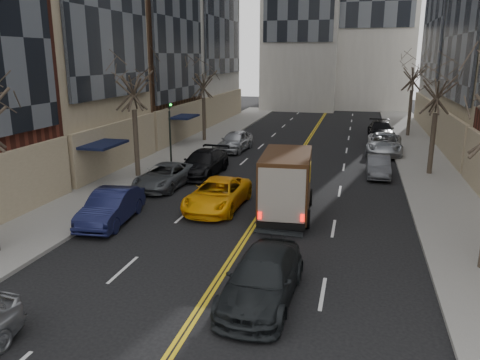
% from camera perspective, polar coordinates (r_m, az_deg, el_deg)
% --- Properties ---
extents(sidewalk_left, '(4.00, 66.00, 0.15)m').
position_cam_1_polar(sidewalk_left, '(36.02, -7.68, 3.16)').
color(sidewalk_left, slate).
rests_on(sidewalk_left, ground).
extents(sidewalk_right, '(4.00, 66.00, 0.15)m').
position_cam_1_polar(sidewalk_right, '(33.83, 21.95, 1.43)').
color(sidewalk_right, slate).
rests_on(sidewalk_right, ground).
extents(tree_lf_mid, '(3.20, 3.20, 8.91)m').
position_cam_1_polar(tree_lf_mid, '(28.83, -13.04, 13.09)').
color(tree_lf_mid, '#382D23').
rests_on(tree_lf_mid, sidewalk_left).
extents(tree_lf_far, '(3.20, 3.20, 8.12)m').
position_cam_1_polar(tree_lf_far, '(40.86, -4.52, 13.04)').
color(tree_lf_far, '#382D23').
rests_on(tree_lf_far, sidewalk_left).
extents(tree_rt_mid, '(3.20, 3.20, 8.32)m').
position_cam_1_polar(tree_rt_mid, '(31.05, 23.14, 11.60)').
color(tree_rt_mid, '#382D23').
rests_on(tree_rt_mid, sidewalk_right).
extents(tree_rt_far, '(3.20, 3.20, 9.11)m').
position_cam_1_polar(tree_rt_far, '(45.93, 20.48, 13.28)').
color(tree_rt_far, '#382D23').
rests_on(tree_rt_far, sidewalk_right).
extents(traffic_signal, '(0.29, 0.26, 4.70)m').
position_cam_1_polar(traffic_signal, '(30.38, -8.54, 6.21)').
color(traffic_signal, black).
rests_on(traffic_signal, sidewalk_left).
extents(ups_truck, '(2.64, 5.80, 3.10)m').
position_cam_1_polar(ups_truck, '(21.88, 5.70, -0.45)').
color(ups_truck, black).
rests_on(ups_truck, ground).
extents(observer_sedan, '(2.20, 5.06, 1.45)m').
position_cam_1_polar(observer_sedan, '(14.69, 2.76, -11.86)').
color(observer_sedan, black).
rests_on(observer_sedan, ground).
extents(taxi, '(2.53, 5.23, 1.43)m').
position_cam_1_polar(taxi, '(23.09, -2.75, -1.75)').
color(taxi, '#F4A40A').
rests_on(taxi, ground).
extents(pedestrian, '(0.47, 0.64, 1.64)m').
position_cam_1_polar(pedestrian, '(23.39, 4.53, -1.30)').
color(pedestrian, black).
rests_on(pedestrian, ground).
extents(parked_lf_b, '(2.04, 4.71, 1.51)m').
position_cam_1_polar(parked_lf_b, '(21.85, -15.45, -3.17)').
color(parked_lf_b, '#121538').
rests_on(parked_lf_b, ground).
extents(parked_lf_c, '(2.54, 4.95, 1.34)m').
position_cam_1_polar(parked_lf_c, '(27.12, -9.15, 0.50)').
color(parked_lf_c, '#494D51').
rests_on(parked_lf_c, ground).
extents(parked_lf_d, '(2.40, 5.38, 1.53)m').
position_cam_1_polar(parked_lf_d, '(29.67, -4.52, 2.09)').
color(parked_lf_d, black).
rests_on(parked_lf_d, ground).
extents(parked_lf_e, '(2.24, 4.82, 1.60)m').
position_cam_1_polar(parked_lf_e, '(37.14, -0.58, 4.79)').
color(parked_lf_e, '#ADB0B5').
rests_on(parked_lf_e, ground).
extents(parked_rt_a, '(1.43, 3.94, 1.29)m').
position_cam_1_polar(parked_rt_a, '(30.46, 16.51, 1.61)').
color(parked_rt_a, '#45464B').
rests_on(parked_rt_a, ground).
extents(parked_rt_b, '(2.85, 5.79, 1.58)m').
position_cam_1_polar(parked_rt_b, '(37.62, 17.17, 4.24)').
color(parked_rt_b, '#B3B7BC').
rests_on(parked_rt_b, ground).
extents(parked_rt_c, '(2.37, 5.43, 1.55)m').
position_cam_1_polar(parked_rt_c, '(44.64, 16.79, 5.84)').
color(parked_rt_c, black).
rests_on(parked_rt_c, ground).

